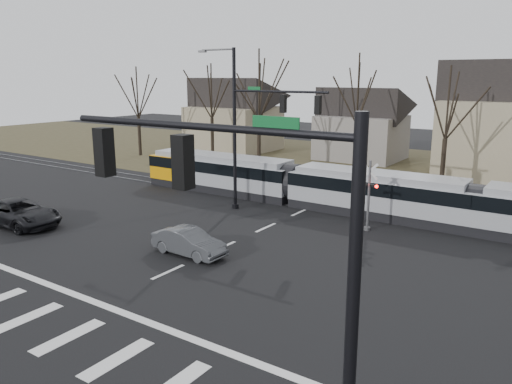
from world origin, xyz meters
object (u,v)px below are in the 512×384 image
Objects in this scene: suv at (19,213)px; rail_crossing_signal at (369,198)px; tram at (375,192)px; sedan at (189,242)px.

rail_crossing_signal reaches higher than suv.
tram is 9.17× the size of sedan.
rail_crossing_signal is (17.13, 10.44, 1.12)m from suv.
sedan is (-4.89, -11.80, -0.85)m from tram.
tram reaches higher than sedan.
tram is 21.28m from suv.
rail_crossing_signal reaches higher than sedan.
rail_crossing_signal is at bearing -62.06° from suv.
tram is 3.33m from rail_crossing_signal.
suv is at bearing -148.65° from rail_crossing_signal.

